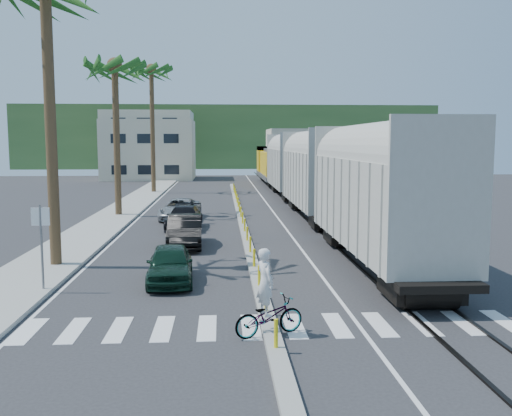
{
  "coord_description": "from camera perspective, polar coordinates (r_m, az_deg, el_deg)",
  "views": [
    {
      "loc": [
        -1.29,
        -17.18,
        5.07
      ],
      "look_at": [
        0.33,
        9.19,
        2.0
      ],
      "focal_mm": 40.0,
      "sensor_mm": 36.0,
      "label": 1
    }
  ],
  "objects": [
    {
      "name": "ground",
      "position": [
        17.95,
        0.76,
        -9.77
      ],
      "size": [
        140.0,
        140.0,
        0.0
      ],
      "primitive_type": "plane",
      "color": "#28282B",
      "rests_on": "ground"
    },
    {
      "name": "sidewalk",
      "position": [
        43.08,
        -13.14,
        -0.21
      ],
      "size": [
        3.0,
        90.0,
        0.15
      ],
      "primitive_type": "cube",
      "color": "gray",
      "rests_on": "ground"
    },
    {
      "name": "rails",
      "position": [
        45.89,
        4.37,
        0.3
      ],
      "size": [
        1.56,
        100.0,
        0.06
      ],
      "color": "black",
      "rests_on": "ground"
    },
    {
      "name": "median",
      "position": [
        37.49,
        -1.52,
        -1.01
      ],
      "size": [
        0.45,
        60.0,
        0.85
      ],
      "color": "gray",
      "rests_on": "ground"
    },
    {
      "name": "crosswalk",
      "position": [
        16.05,
        1.3,
        -11.76
      ],
      "size": [
        14.0,
        2.2,
        0.01
      ],
      "primitive_type": "cube",
      "color": "silver",
      "rests_on": "ground"
    },
    {
      "name": "lane_markings",
      "position": [
        42.49,
        -4.66,
        -0.24
      ],
      "size": [
        9.42,
        90.0,
        0.01
      ],
      "color": "silver",
      "rests_on": "ground"
    },
    {
      "name": "freight_train",
      "position": [
        43.58,
        4.79,
        3.76
      ],
      "size": [
        3.0,
        60.94,
        5.85
      ],
      "color": "#A8A59A",
      "rests_on": "ground"
    },
    {
      "name": "palm_trees",
      "position": [
        40.86,
        -13.52,
        14.52
      ],
      "size": [
        3.5,
        37.2,
        13.75
      ],
      "color": "brown",
      "rests_on": "ground"
    },
    {
      "name": "street_sign",
      "position": [
        20.33,
        -20.69,
        -2.56
      ],
      "size": [
        0.6,
        0.08,
        3.0
      ],
      "color": "slate",
      "rests_on": "ground"
    },
    {
      "name": "buildings",
      "position": [
        88.98,
        -6.87,
        6.12
      ],
      "size": [
        38.0,
        27.0,
        10.0
      ],
      "color": "beige",
      "rests_on": "ground"
    },
    {
      "name": "hillside",
      "position": [
        117.19,
        -2.92,
        7.07
      ],
      "size": [
        80.0,
        20.0,
        12.0
      ],
      "primitive_type": "cube",
      "color": "#385628",
      "rests_on": "ground"
    },
    {
      "name": "car_lead",
      "position": [
        20.93,
        -8.59,
        -5.54
      ],
      "size": [
        2.06,
        4.19,
        1.37
      ],
      "primitive_type": "imported",
      "rotation": [
        0.0,
        0.0,
        0.06
      ],
      "color": "black",
      "rests_on": "ground"
    },
    {
      "name": "car_second",
      "position": [
        27.92,
        -7.13,
        -2.3
      ],
      "size": [
        1.99,
        4.76,
        1.53
      ],
      "primitive_type": "imported",
      "rotation": [
        0.0,
        0.0,
        0.04
      ],
      "color": "black",
      "rests_on": "ground"
    },
    {
      "name": "car_third",
      "position": [
        33.47,
        -7.2,
        -0.97
      ],
      "size": [
        2.37,
        4.85,
        1.35
      ],
      "primitive_type": "imported",
      "rotation": [
        0.0,
        0.0,
        -0.05
      ],
      "color": "black",
      "rests_on": "ground"
    },
    {
      "name": "car_rear",
      "position": [
        37.65,
        -7.6,
        -0.12
      ],
      "size": [
        3.26,
        5.37,
        1.37
      ],
      "primitive_type": "imported",
      "rotation": [
        0.0,
        0.0,
        -0.1
      ],
      "color": "#9FA1A4",
      "rests_on": "ground"
    },
    {
      "name": "cyclist",
      "position": [
        15.16,
        1.22,
        -10.01
      ],
      "size": [
        2.05,
        2.43,
        2.33
      ],
      "rotation": [
        0.0,
        0.0,
        1.96
      ],
      "color": "#9EA0A5",
      "rests_on": "ground"
    }
  ]
}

